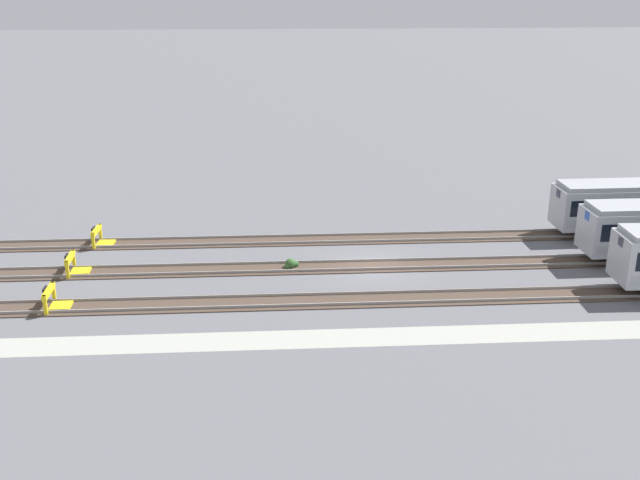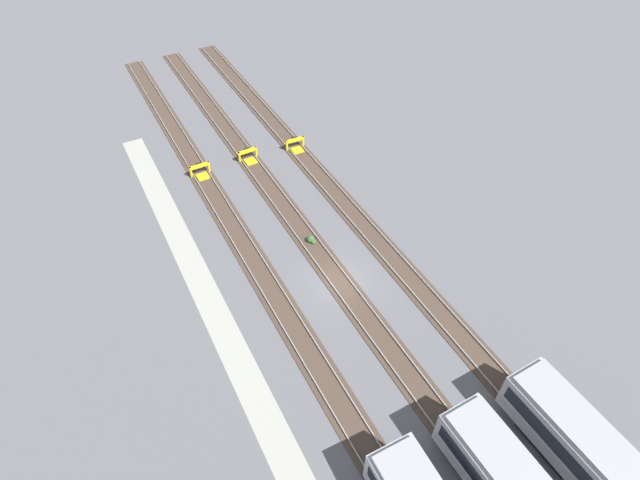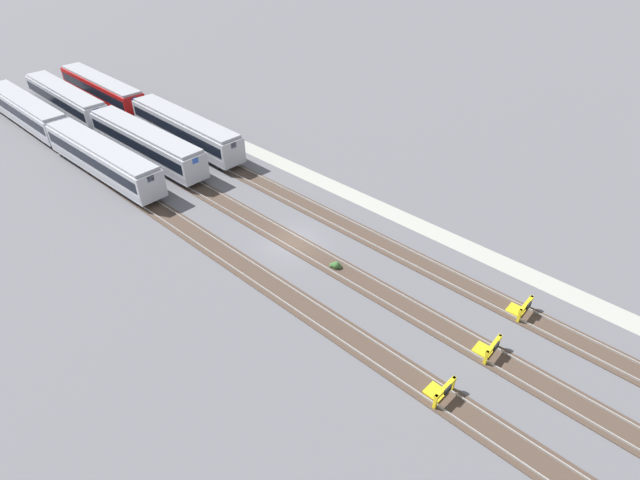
{
  "view_description": "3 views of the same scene",
  "coord_description": "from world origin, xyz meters",
  "px_view_note": "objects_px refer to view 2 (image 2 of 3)",
  "views": [
    {
      "loc": [
        -5.85,
        -42.53,
        17.18
      ],
      "look_at": [
        -3.17,
        0.0,
        1.8
      ],
      "focal_mm": 42.0,
      "sensor_mm": 36.0,
      "label": 1
    },
    {
      "loc": [
        21.15,
        -13.13,
        29.29
      ],
      "look_at": [
        -3.17,
        0.0,
        1.8
      ],
      "focal_mm": 28.0,
      "sensor_mm": 36.0,
      "label": 2
    },
    {
      "loc": [
        -24.88,
        23.32,
        24.81
      ],
      "look_at": [
        -3.17,
        0.0,
        1.8
      ],
      "focal_mm": 28.0,
      "sensor_mm": 36.0,
      "label": 3
    }
  ],
  "objects_px": {
    "bumper_stop_near_inner_track": "(249,156)",
    "weed_clump": "(311,240)",
    "bumper_stop_nearest_track": "(201,171)",
    "bumper_stop_middle_track": "(296,145)"
  },
  "relations": [
    {
      "from": "bumper_stop_nearest_track",
      "to": "bumper_stop_middle_track",
      "type": "height_order",
      "value": "same"
    },
    {
      "from": "bumper_stop_nearest_track",
      "to": "bumper_stop_near_inner_track",
      "type": "height_order",
      "value": "same"
    },
    {
      "from": "bumper_stop_nearest_track",
      "to": "weed_clump",
      "type": "bearing_deg",
      "value": 21.35
    },
    {
      "from": "bumper_stop_near_inner_track",
      "to": "weed_clump",
      "type": "height_order",
      "value": "bumper_stop_near_inner_track"
    },
    {
      "from": "bumper_stop_middle_track",
      "to": "weed_clump",
      "type": "distance_m",
      "value": 13.42
    },
    {
      "from": "weed_clump",
      "to": "bumper_stop_middle_track",
      "type": "bearing_deg",
      "value": 158.78
    },
    {
      "from": "bumper_stop_nearest_track",
      "to": "bumper_stop_near_inner_track",
      "type": "bearing_deg",
      "value": 91.2
    },
    {
      "from": "bumper_stop_nearest_track",
      "to": "weed_clump",
      "type": "height_order",
      "value": "bumper_stop_nearest_track"
    },
    {
      "from": "bumper_stop_near_inner_track",
      "to": "bumper_stop_nearest_track",
      "type": "bearing_deg",
      "value": -88.8
    },
    {
      "from": "bumper_stop_middle_track",
      "to": "weed_clump",
      "type": "xyz_separation_m",
      "value": [
        12.51,
        -4.86,
        -0.27
      ]
    }
  ]
}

